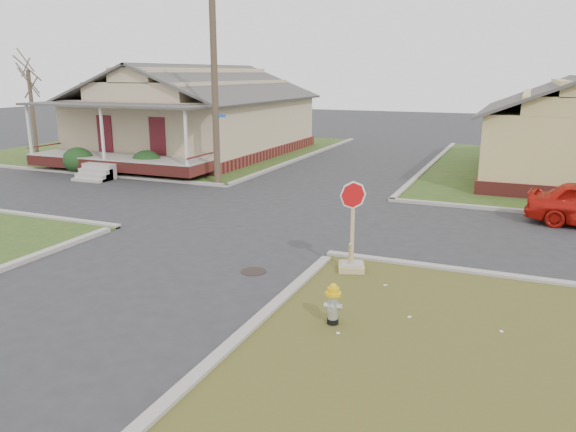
% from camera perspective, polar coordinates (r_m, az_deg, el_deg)
% --- Properties ---
extents(ground, '(120.00, 120.00, 0.00)m').
position_cam_1_polar(ground, '(15.44, -10.05, -3.91)').
color(ground, '#29292B').
rests_on(ground, ground).
extents(verge_far_left, '(19.00, 19.00, 0.05)m').
position_cam_1_polar(verge_far_left, '(37.18, -11.98, 6.70)').
color(verge_far_left, '#2A4317').
rests_on(verge_far_left, ground).
extents(curbs, '(80.00, 40.00, 0.12)m').
position_cam_1_polar(curbs, '(19.64, -2.16, 0.26)').
color(curbs, gray).
rests_on(curbs, ground).
extents(manhole, '(0.64, 0.64, 0.01)m').
position_cam_1_polar(manhole, '(13.98, -3.52, -5.64)').
color(manhole, black).
rests_on(manhole, ground).
extents(corner_house, '(10.10, 15.50, 5.30)m').
position_cam_1_polar(corner_house, '(34.21, -9.24, 9.98)').
color(corner_house, maroon).
rests_on(corner_house, ground).
extents(side_house_yellow, '(7.60, 11.60, 4.70)m').
position_cam_1_polar(side_house_yellow, '(28.93, 26.84, 7.69)').
color(side_house_yellow, maroon).
rests_on(side_house_yellow, ground).
extents(utility_pole, '(1.80, 0.28, 9.00)m').
position_cam_1_polar(utility_pole, '(24.46, -7.49, 13.96)').
color(utility_pole, '#4A392A').
rests_on(utility_pole, ground).
extents(tree_far_left, '(0.22, 0.22, 4.90)m').
position_cam_1_polar(tree_far_left, '(35.69, -24.50, 9.43)').
color(tree_far_left, '#4A392A').
rests_on(tree_far_left, verge_far_left).
extents(fire_hydrant, '(0.31, 0.31, 0.83)m').
position_cam_1_polar(fire_hydrant, '(10.95, 4.61, -8.67)').
color(fire_hydrant, black).
rests_on(fire_hydrant, ground).
extents(stop_sign, '(0.64, 0.62, 2.24)m').
position_cam_1_polar(stop_sign, '(13.85, 6.49, -3.60)').
color(stop_sign, tan).
rests_on(stop_sign, ground).
extents(hedge_left, '(1.54, 1.26, 1.17)m').
position_cam_1_polar(hedge_left, '(29.36, -20.53, 5.33)').
color(hedge_left, '#133414').
rests_on(hedge_left, verge_far_left).
extents(hedge_right, '(1.49, 1.22, 1.14)m').
position_cam_1_polar(hedge_right, '(27.67, -14.15, 5.27)').
color(hedge_right, '#133414').
rests_on(hedge_right, verge_far_left).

